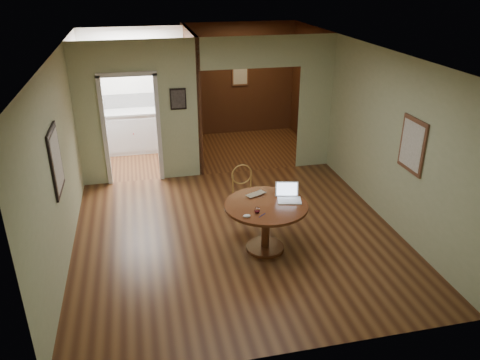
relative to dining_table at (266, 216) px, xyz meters
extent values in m
plane|color=#432313|center=(-0.32, 0.43, -0.56)|extent=(5.00, 5.00, 0.00)
plane|color=silver|center=(-0.32, 0.43, 2.14)|extent=(5.00, 5.00, 0.00)
plane|color=#B3BD92|center=(-0.32, -2.07, 0.79)|extent=(5.00, 0.00, 5.00)
plane|color=#B3BD92|center=(-2.82, 0.43, 0.79)|extent=(0.00, 5.00, 5.00)
plane|color=#B3BD92|center=(2.18, 0.43, 0.79)|extent=(0.00, 5.00, 5.00)
cube|color=#B3BD92|center=(-2.57, 2.93, 0.79)|extent=(0.50, 2.70, 0.04)
cube|color=#B3BD92|center=(-0.92, 2.93, 0.79)|extent=(0.80, 2.70, 0.04)
cube|color=#B3BD92|center=(1.83, 2.93, 0.79)|extent=(0.70, 2.70, 0.04)
plane|color=white|center=(-1.67, 4.93, 0.79)|extent=(2.70, 0.00, 2.70)
plane|color=#3B1811|center=(0.83, 5.43, 0.79)|extent=(2.70, 0.00, 2.70)
cube|color=#3B1811|center=(-0.52, 4.18, 0.79)|extent=(0.08, 2.50, 2.70)
cube|color=black|center=(-2.80, 0.43, 0.94)|extent=(0.03, 0.70, 0.90)
cube|color=brown|center=(2.16, -0.07, 0.94)|extent=(0.03, 0.60, 0.80)
cube|color=black|center=(-0.92, 2.91, 1.04)|extent=(0.30, 0.03, 0.40)
cube|color=white|center=(0.83, 5.41, 0.89)|extent=(0.40, 0.03, 0.50)
cube|color=white|center=(-1.67, 4.92, 0.54)|extent=(2.00, 0.02, 0.32)
cylinder|color=#5C2917|center=(0.00, 0.00, -0.53)|extent=(0.56, 0.56, 0.05)
cylinder|color=#5C2917|center=(0.00, 0.00, -0.19)|extent=(0.12, 0.12, 0.65)
cylinder|color=#5C2917|center=(0.00, 0.00, 0.18)|extent=(1.21, 1.21, 0.04)
cylinder|color=olive|center=(-0.09, 0.99, -0.14)|extent=(0.42, 0.42, 0.03)
cylinder|color=olive|center=(-0.21, 0.84, -0.35)|extent=(0.03, 0.03, 0.42)
cylinder|color=olive|center=(0.06, 0.86, -0.35)|extent=(0.03, 0.03, 0.42)
cylinder|color=olive|center=(-0.24, 1.12, -0.35)|extent=(0.03, 0.03, 0.42)
cylinder|color=olive|center=(0.04, 1.14, -0.35)|extent=(0.03, 0.03, 0.42)
cylinder|color=olive|center=(-0.26, 1.11, 0.03)|extent=(0.02, 0.02, 0.33)
cylinder|color=olive|center=(0.06, 1.14, 0.03)|extent=(0.02, 0.02, 0.33)
torus|color=olive|center=(-0.10, 1.14, 0.18)|extent=(0.36, 0.05, 0.36)
cube|color=white|center=(0.36, 0.02, 0.20)|extent=(0.38, 0.31, 0.02)
cube|color=silver|center=(0.36, -0.01, 0.21)|extent=(0.31, 0.19, 0.00)
cube|color=white|center=(0.36, 0.16, 0.32)|extent=(0.34, 0.14, 0.22)
cube|color=#8D9BB3|center=(0.36, 0.16, 0.32)|extent=(0.30, 0.11, 0.19)
imported|color=silver|center=(-0.05, 0.27, 0.21)|extent=(0.37, 0.32, 0.02)
ellipsoid|color=white|center=(-0.36, -0.32, 0.22)|extent=(0.11, 0.07, 0.04)
cylinder|color=navy|center=(-0.15, -0.32, 0.20)|extent=(0.12, 0.10, 0.01)
cube|color=silver|center=(-1.67, 4.63, -0.11)|extent=(2.00, 0.55, 0.90)
cube|color=#B7B7B3|center=(-1.67, 4.63, 0.36)|extent=(2.06, 0.60, 0.04)
sphere|color=#B20C0C|center=(-1.82, 4.34, -0.06)|extent=(0.03, 0.03, 0.03)
sphere|color=#B20C0C|center=(-0.82, 4.34, -0.06)|extent=(0.03, 0.03, 0.03)
ellipsoid|color=beige|center=(-0.87, 4.63, 0.55)|extent=(0.39, 0.35, 0.34)
camera|label=1|loc=(-1.67, -5.72, 3.28)|focal=35.00mm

